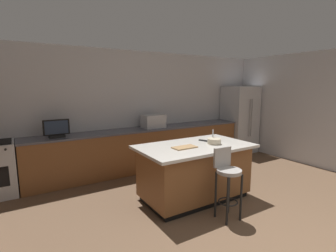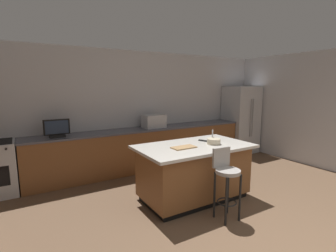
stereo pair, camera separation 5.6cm
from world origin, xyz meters
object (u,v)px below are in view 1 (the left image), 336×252
microwave (153,121)px  bar_stool_center (227,177)px  kitchen_island (194,171)px  refrigerator (239,120)px  fruit_bowl (214,141)px  tv_monitor (56,129)px  cutting_board (185,147)px  tv_remote (203,140)px

microwave → bar_stool_center: microwave is taller
kitchen_island → microwave: bearing=83.4°
refrigerator → microwave: 2.72m
microwave → fruit_bowl: size_ratio=2.19×
refrigerator → tv_monitor: size_ratio=4.07×
fruit_bowl → cutting_board: size_ratio=0.58×
kitchen_island → tv_monitor: tv_monitor is taller
cutting_board → refrigerator: bearing=29.8°
fruit_bowl → tv_monitor: bearing=139.2°
kitchen_island → cutting_board: (-0.25, -0.06, 0.45)m
refrigerator → tv_remote: 3.06m
microwave → cutting_board: size_ratio=1.26×
bar_stool_center → tv_remote: size_ratio=5.90×
bar_stool_center → fruit_bowl: size_ratio=4.57×
microwave → tv_monitor: 2.03m
microwave → tv_remote: 1.66m
bar_stool_center → fruit_bowl: 0.80m
bar_stool_center → cutting_board: size_ratio=2.64×
tv_monitor → microwave: bearing=1.5°
microwave → tv_monitor: (-2.03, -0.05, 0.01)m
refrigerator → cutting_board: size_ratio=4.84×
microwave → cutting_board: 1.93m
refrigerator → cutting_board: refrigerator is taller
tv_monitor → tv_remote: size_ratio=2.65×
bar_stool_center → cutting_board: 0.79m
kitchen_island → refrigerator: refrigerator is taller
kitchen_island → fruit_bowl: (0.33, -0.10, 0.49)m
cutting_board → tv_remote: bearing=21.6°
kitchen_island → tv_remote: bearing=27.2°
kitchen_island → fruit_bowl: fruit_bowl is taller
cutting_board → fruit_bowl: bearing=-3.6°
tv_remote → cutting_board: size_ratio=0.45×
fruit_bowl → cutting_board: bearing=176.4°
refrigerator → tv_monitor: refrigerator is taller
microwave → bar_stool_center: size_ratio=0.48×
bar_stool_center → microwave: bearing=88.4°
cutting_board → kitchen_island: bearing=13.9°
fruit_bowl → tv_remote: bearing=93.1°
tv_remote → bar_stool_center: bearing=-131.2°
tv_monitor → tv_remote: tv_monitor is taller
refrigerator → cutting_board: 3.65m
microwave → bar_stool_center: bearing=-94.6°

